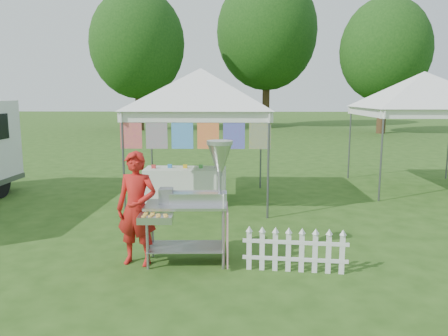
{
  "coord_description": "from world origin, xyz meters",
  "views": [
    {
      "loc": [
        0.82,
        -6.32,
        2.4
      ],
      "look_at": [
        0.58,
        1.5,
        1.1
      ],
      "focal_mm": 35.0,
      "sensor_mm": 36.0,
      "label": 1
    }
  ],
  "objects": [
    {
      "name": "ground",
      "position": [
        0.0,
        0.0,
        0.0
      ],
      "size": [
        120.0,
        120.0,
        0.0
      ],
      "primitive_type": "plane",
      "color": "#264814",
      "rests_on": "ground"
    },
    {
      "name": "canopy_main",
      "position": [
        0.0,
        3.49,
        2.99
      ],
      "size": [
        4.24,
        4.24,
        3.45
      ],
      "color": "#59595E",
      "rests_on": "ground"
    },
    {
      "name": "canopy_right",
      "position": [
        5.5,
        5.0,
        2.99
      ],
      "size": [
        4.24,
        4.24,
        3.45
      ],
      "color": "#59595E",
      "rests_on": "ground"
    },
    {
      "name": "tree_left",
      "position": [
        -6.0,
        24.0,
        5.83
      ],
      "size": [
        6.4,
        6.4,
        9.53
      ],
      "color": "#3A2415",
      "rests_on": "ground"
    },
    {
      "name": "tree_mid",
      "position": [
        3.0,
        28.0,
        7.14
      ],
      "size": [
        7.6,
        7.6,
        11.52
      ],
      "color": "#3A2415",
      "rests_on": "ground"
    },
    {
      "name": "tree_right",
      "position": [
        10.0,
        22.0,
        5.18
      ],
      "size": [
        5.6,
        5.6,
        8.42
      ],
      "color": "#3A2415",
      "rests_on": "ground"
    },
    {
      "name": "donut_cart",
      "position": [
        0.28,
        -0.3,
        1.05
      ],
      "size": [
        1.27,
        0.92,
        1.78
      ],
      "rotation": [
        0.0,
        0.0,
        0.04
      ],
      "color": "gray",
      "rests_on": "ground"
    },
    {
      "name": "vendor",
      "position": [
        -0.61,
        -0.35,
        0.82
      ],
      "size": [
        0.66,
        0.5,
        1.64
      ],
      "primitive_type": "imported",
      "rotation": [
        0.0,
        0.0,
        -0.19
      ],
      "color": "red",
      "rests_on": "ground"
    },
    {
      "name": "picket_fence",
      "position": [
        1.62,
        -0.59,
        0.29
      ],
      "size": [
        1.44,
        0.17,
        0.56
      ],
      "rotation": [
        0.0,
        0.0,
        -0.1
      ],
      "color": "silver",
      "rests_on": "ground"
    },
    {
      "name": "display_table",
      "position": [
        -0.35,
        3.26,
        0.4
      ],
      "size": [
        1.8,
        0.7,
        0.8
      ],
      "primitive_type": "cube",
      "color": "white",
      "rests_on": "ground"
    }
  ]
}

